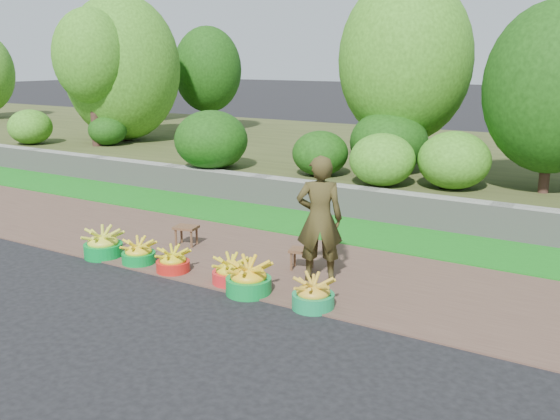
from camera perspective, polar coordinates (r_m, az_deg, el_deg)
The scene contains 15 objects.
ground_plane at distance 7.57m, azimuth -4.78°, elevation -7.61°, with size 120.00×120.00×0.00m, color black.
dirt_shoulder at distance 8.53m, azimuth 0.24°, elevation -4.96°, with size 80.00×2.50×0.02m, color brown.
grass_verge at distance 10.21m, azimuth 6.13°, elevation -1.81°, with size 80.00×1.50×0.04m, color #157418.
retaining_wall at distance 10.90m, azimuth 8.12°, elevation 0.52°, with size 80.00×0.35×0.55m, color gray.
earth_bank at distance 15.43m, azimuth 15.54°, elevation 3.97°, with size 80.00×10.00×0.50m, color #404620.
vegetation at distance 13.74m, azimuth 17.76°, elevation 11.71°, with size 34.99×8.61×4.36m.
basin_a at distance 9.16m, azimuth -15.87°, elevation -3.06°, with size 0.54×0.54×0.40m.
basin_b at distance 8.74m, azimuth -12.81°, elevation -3.87°, with size 0.46×0.46×0.34m.
basin_c at distance 8.31m, azimuth -9.77°, elevation -4.68°, with size 0.44×0.44×0.33m.
basin_d at distance 7.81m, azimuth -4.52°, elevation -5.68°, with size 0.47×0.47×0.35m.
basin_e at distance 7.48m, azimuth -2.90°, elevation -6.32°, with size 0.55×0.55×0.41m.
basin_f at distance 7.07m, azimuth 3.05°, elevation -7.74°, with size 0.48×0.48×0.36m.
stool_left at distance 9.37m, azimuth -8.58°, elevation -1.82°, with size 0.38×0.32×0.30m.
stool_right at distance 8.23m, azimuth 2.02°, elevation -3.96°, with size 0.37×0.32×0.28m.
vendor_woman at distance 7.71m, azimuth 3.64°, elevation -0.81°, with size 0.58×0.38×1.59m, color black.
Camera 1 is at (4.23, -5.63, 2.76)m, focal length 40.00 mm.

